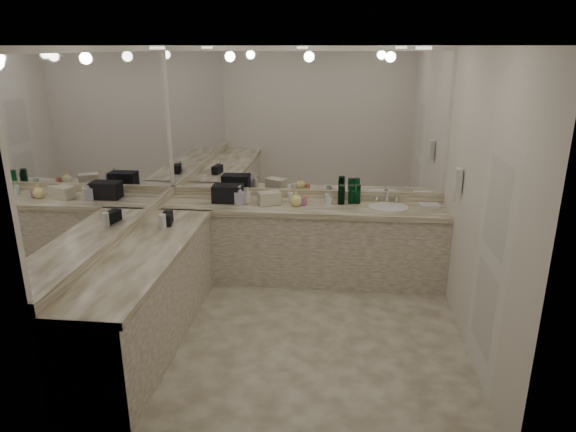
# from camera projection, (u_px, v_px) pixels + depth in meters

# --- Properties ---
(floor) EXTENTS (3.20, 3.20, 0.00)m
(floor) POSITION_uv_depth(u_px,v_px,m) (293.00, 331.00, 4.92)
(floor) COLOR beige
(floor) RESTS_ON ground
(ceiling) EXTENTS (3.20, 3.20, 0.00)m
(ceiling) POSITION_uv_depth(u_px,v_px,m) (294.00, 46.00, 4.10)
(ceiling) COLOR white
(ceiling) RESTS_ON floor
(wall_back) EXTENTS (3.20, 0.02, 2.60)m
(wall_back) POSITION_uv_depth(u_px,v_px,m) (305.00, 164.00, 5.93)
(wall_back) COLOR silver
(wall_back) RESTS_ON floor
(wall_left) EXTENTS (0.02, 3.00, 2.60)m
(wall_left) POSITION_uv_depth(u_px,v_px,m) (118.00, 196.00, 4.66)
(wall_left) COLOR silver
(wall_left) RESTS_ON floor
(wall_right) EXTENTS (0.02, 3.00, 2.60)m
(wall_right) POSITION_uv_depth(u_px,v_px,m) (480.00, 207.00, 4.36)
(wall_right) COLOR silver
(wall_right) RESTS_ON floor
(vanity_back_base) EXTENTS (3.20, 0.60, 0.84)m
(vanity_back_base) POSITION_uv_depth(u_px,v_px,m) (302.00, 245.00, 5.92)
(vanity_back_base) COLOR silver
(vanity_back_base) RESTS_ON floor
(vanity_back_top) EXTENTS (3.20, 0.64, 0.06)m
(vanity_back_top) POSITION_uv_depth(u_px,v_px,m) (303.00, 208.00, 5.77)
(vanity_back_top) COLOR beige
(vanity_back_top) RESTS_ON vanity_back_base
(vanity_left_base) EXTENTS (0.60, 2.40, 0.84)m
(vanity_left_base) POSITION_uv_depth(u_px,v_px,m) (147.00, 300.00, 4.63)
(vanity_left_base) COLOR silver
(vanity_left_base) RESTS_ON floor
(vanity_left_top) EXTENTS (0.64, 2.42, 0.06)m
(vanity_left_top) POSITION_uv_depth(u_px,v_px,m) (143.00, 254.00, 4.49)
(vanity_left_top) COLOR beige
(vanity_left_top) RESTS_ON vanity_left_base
(backsplash_back) EXTENTS (3.20, 0.04, 0.10)m
(backsplash_back) POSITION_uv_depth(u_px,v_px,m) (305.00, 194.00, 6.02)
(backsplash_back) COLOR beige
(backsplash_back) RESTS_ON vanity_back_top
(backsplash_left) EXTENTS (0.04, 3.00, 0.10)m
(backsplash_left) POSITION_uv_depth(u_px,v_px,m) (124.00, 232.00, 4.77)
(backsplash_left) COLOR beige
(backsplash_left) RESTS_ON vanity_left_top
(mirror_back) EXTENTS (3.12, 0.01, 1.55)m
(mirror_back) POSITION_uv_depth(u_px,v_px,m) (305.00, 123.00, 5.77)
(mirror_back) COLOR white
(mirror_back) RESTS_ON wall_back
(mirror_left) EXTENTS (0.01, 2.92, 1.55)m
(mirror_left) POSITION_uv_depth(u_px,v_px,m) (114.00, 144.00, 4.51)
(mirror_left) COLOR white
(mirror_left) RESTS_ON wall_left
(sink) EXTENTS (0.44, 0.44, 0.03)m
(sink) POSITION_uv_depth(u_px,v_px,m) (388.00, 208.00, 5.68)
(sink) COLOR white
(sink) RESTS_ON vanity_back_top
(faucet) EXTENTS (0.24, 0.16, 0.14)m
(faucet) POSITION_uv_depth(u_px,v_px,m) (387.00, 196.00, 5.86)
(faucet) COLOR silver
(faucet) RESTS_ON vanity_back_top
(wall_phone) EXTENTS (0.06, 0.10, 0.24)m
(wall_phone) POSITION_uv_depth(u_px,v_px,m) (458.00, 181.00, 5.01)
(wall_phone) COLOR white
(wall_phone) RESTS_ON wall_right
(door) EXTENTS (0.02, 0.82, 2.10)m
(door) POSITION_uv_depth(u_px,v_px,m) (491.00, 257.00, 3.97)
(door) COLOR white
(door) RESTS_ON wall_right
(black_toiletry_bag) EXTENTS (0.34, 0.21, 0.19)m
(black_toiletry_bag) POSITION_uv_depth(u_px,v_px,m) (228.00, 194.00, 5.86)
(black_toiletry_bag) COLOR black
(black_toiletry_bag) RESTS_ON vanity_back_top
(black_bag_spill) EXTENTS (0.13, 0.22, 0.11)m
(black_bag_spill) POSITION_uv_depth(u_px,v_px,m) (167.00, 219.00, 5.13)
(black_bag_spill) COLOR black
(black_bag_spill) RESTS_ON vanity_left_top
(cream_cosmetic_case) EXTENTS (0.28, 0.24, 0.14)m
(cream_cosmetic_case) POSITION_uv_depth(u_px,v_px,m) (269.00, 199.00, 5.76)
(cream_cosmetic_case) COLOR beige
(cream_cosmetic_case) RESTS_ON vanity_back_top
(hand_towel) EXTENTS (0.23, 0.16, 0.04)m
(hand_towel) POSITION_uv_depth(u_px,v_px,m) (429.00, 206.00, 5.68)
(hand_towel) COLOR white
(hand_towel) RESTS_ON vanity_back_top
(lotion_left) EXTENTS (0.07, 0.07, 0.15)m
(lotion_left) POSITION_uv_depth(u_px,v_px,m) (163.00, 221.00, 4.99)
(lotion_left) COLOR white
(lotion_left) RESTS_ON vanity_left_top
(soap_bottle_a) EXTENTS (0.10, 0.10, 0.19)m
(soap_bottle_a) POSITION_uv_depth(u_px,v_px,m) (248.00, 195.00, 5.80)
(soap_bottle_a) COLOR white
(soap_bottle_a) RESTS_ON vanity_back_top
(soap_bottle_b) EXTENTS (0.12, 0.12, 0.22)m
(soap_bottle_b) POSITION_uv_depth(u_px,v_px,m) (240.00, 195.00, 5.75)
(soap_bottle_b) COLOR #B7B5D0
(soap_bottle_b) RESTS_ON vanity_back_top
(soap_bottle_c) EXTENTS (0.16, 0.16, 0.17)m
(soap_bottle_c) POSITION_uv_depth(u_px,v_px,m) (296.00, 198.00, 5.71)
(soap_bottle_c) COLOR #FFEB8C
(soap_bottle_c) RESTS_ON vanity_back_top
(green_bottle_0) EXTENTS (0.07, 0.07, 0.21)m
(green_bottle_0) POSITION_uv_depth(u_px,v_px,m) (351.00, 194.00, 5.81)
(green_bottle_0) COLOR #0A5328
(green_bottle_0) RESTS_ON vanity_back_top
(green_bottle_1) EXTENTS (0.07, 0.07, 0.21)m
(green_bottle_1) POSITION_uv_depth(u_px,v_px,m) (357.00, 194.00, 5.80)
(green_bottle_1) COLOR #0A5328
(green_bottle_1) RESTS_ON vanity_back_top
(green_bottle_2) EXTENTS (0.06, 0.06, 0.21)m
(green_bottle_2) POSITION_uv_depth(u_px,v_px,m) (341.00, 195.00, 5.77)
(green_bottle_2) COLOR #0A5328
(green_bottle_2) RESTS_ON vanity_back_top
(green_bottle_3) EXTENTS (0.07, 0.07, 0.18)m
(green_bottle_3) POSITION_uv_depth(u_px,v_px,m) (341.00, 195.00, 5.81)
(green_bottle_3) COLOR #0A5328
(green_bottle_3) RESTS_ON vanity_back_top
(green_bottle_4) EXTENTS (0.07, 0.07, 0.22)m
(green_bottle_4) POSITION_uv_depth(u_px,v_px,m) (342.00, 195.00, 5.77)
(green_bottle_4) COLOR #0A5328
(green_bottle_4) RESTS_ON vanity_back_top
(amenity_bottle_0) EXTENTS (0.06, 0.06, 0.11)m
(amenity_bottle_0) POSITION_uv_depth(u_px,v_px,m) (327.00, 199.00, 5.80)
(amenity_bottle_0) COLOR silver
(amenity_bottle_0) RESTS_ON vanity_back_top
(amenity_bottle_1) EXTENTS (0.06, 0.06, 0.08)m
(amenity_bottle_1) POSITION_uv_depth(u_px,v_px,m) (329.00, 201.00, 5.78)
(amenity_bottle_1) COLOR white
(amenity_bottle_1) RESTS_ON vanity_back_top
(amenity_bottle_2) EXTENTS (0.06, 0.06, 0.11)m
(amenity_bottle_2) POSITION_uv_depth(u_px,v_px,m) (290.00, 198.00, 5.85)
(amenity_bottle_2) COLOR white
(amenity_bottle_2) RESTS_ON vanity_back_top
(amenity_bottle_3) EXTENTS (0.05, 0.05, 0.10)m
(amenity_bottle_3) POSITION_uv_depth(u_px,v_px,m) (305.00, 200.00, 5.76)
(amenity_bottle_3) COLOR #E57F66
(amenity_bottle_3) RESTS_ON vanity_back_top
(amenity_bottle_4) EXTENTS (0.04, 0.04, 0.15)m
(amenity_bottle_4) POSITION_uv_depth(u_px,v_px,m) (274.00, 198.00, 5.76)
(amenity_bottle_4) COLOR white
(amenity_bottle_4) RESTS_ON vanity_back_top
(amenity_bottle_5) EXTENTS (0.04, 0.04, 0.09)m
(amenity_bottle_5) POSITION_uv_depth(u_px,v_px,m) (304.00, 202.00, 5.72)
(amenity_bottle_5) COLOR #9966B2
(amenity_bottle_5) RESTS_ON vanity_back_top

